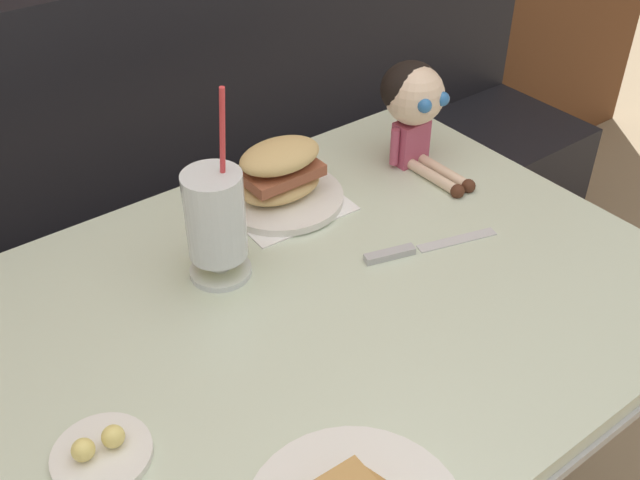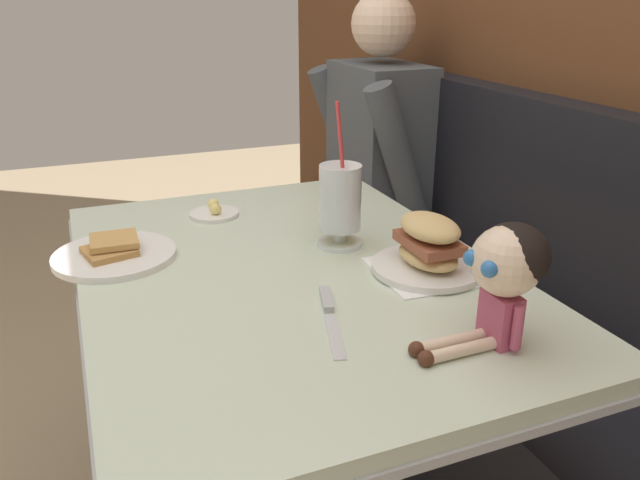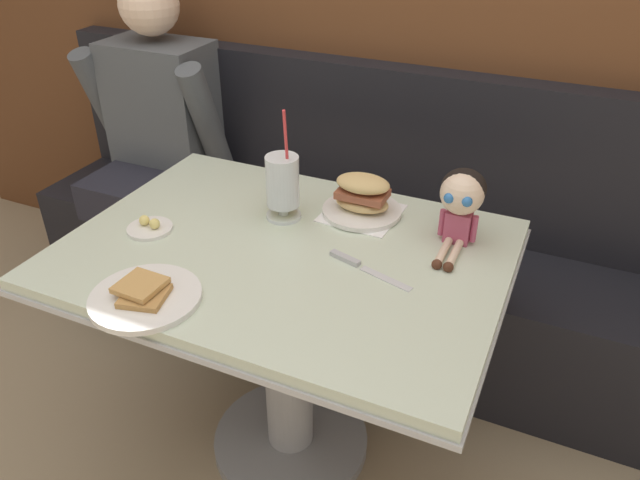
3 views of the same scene
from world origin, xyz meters
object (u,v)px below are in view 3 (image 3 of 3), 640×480
Objects in this scene: milkshake_glass at (283,184)px; sandwich_plate at (362,199)px; butter_knife at (356,264)px; seated_doll at (462,197)px; diner_patron at (158,122)px; toast_plate at (145,296)px; butter_saucer at (150,227)px.

milkshake_glass is 0.22m from sandwich_plate.
seated_doll is at bearing 47.13° from butter_knife.
toast_plate is at bearing -54.42° from diner_patron.
diner_patron is at bearing 150.52° from butter_knife.
seated_doll is (0.19, 0.21, 0.12)m from butter_knife.
milkshake_glass reaches higher than sandwich_plate.
sandwich_plate is (0.30, 0.57, 0.03)m from toast_plate.
toast_plate reaches higher than butter_knife.
butter_knife is (0.27, -0.14, -0.10)m from milkshake_glass.
sandwich_plate is 0.26m from butter_knife.
toast_plate is at bearing -103.31° from milkshake_glass.
sandwich_plate reaches higher than butter_saucer.
seated_doll is (0.27, -0.04, 0.08)m from sandwich_plate.
sandwich_plate is 1.01× the size of seated_doll.
toast_plate is 1.08× the size of butter_knife.
butter_saucer is at bearing -172.73° from butter_knife.
seated_doll is at bearing 43.01° from toast_plate.
seated_doll is (0.57, 0.53, 0.12)m from toast_plate.
milkshake_glass is 0.88m from diner_patron.
sandwich_plate is 0.27× the size of diner_patron.
sandwich_plate is at bearing 33.36° from butter_saucer.
toast_plate is 1.15× the size of seated_doll.
sandwich_plate is at bearing 107.93° from butter_knife.
diner_patron is (-0.94, 0.33, -0.04)m from sandwich_plate.
seated_doll is (0.75, 0.28, 0.12)m from butter_saucer.
butter_saucer is at bearing -159.58° from seated_doll.
sandwich_plate is 1.00m from diner_patron.
butter_knife is (0.08, -0.24, -0.04)m from sandwich_plate.
milkshake_glass is at bearing -171.28° from seated_doll.
butter_saucer is 0.52× the size of butter_knife.
sandwich_plate reaches higher than butter_knife.
butter_knife is (0.38, 0.32, -0.01)m from toast_plate.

